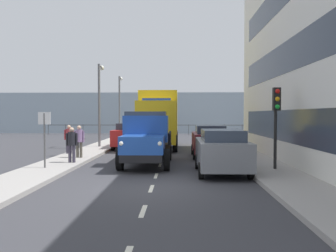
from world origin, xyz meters
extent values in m
plane|color=#38383D|center=(0.00, -9.81, 0.00)|extent=(80.00, 80.00, 0.00)
cube|color=#9E9993|center=(-4.50, -9.81, 0.07)|extent=(2.06, 39.42, 0.15)
cube|color=#9E9993|center=(4.50, -9.81, 0.07)|extent=(2.06, 39.42, 0.15)
cube|color=silver|center=(0.00, 2.75, 0.00)|extent=(0.12, 1.10, 0.01)
cube|color=silver|center=(0.00, 0.17, 0.00)|extent=(0.12, 1.10, 0.01)
cube|color=silver|center=(0.00, -2.13, 0.00)|extent=(0.12, 1.10, 0.01)
cube|color=silver|center=(0.00, -5.02, 0.00)|extent=(0.12, 1.10, 0.01)
cube|color=silver|center=(0.00, -7.59, 0.00)|extent=(0.12, 1.10, 0.01)
cube|color=silver|center=(0.00, -9.93, 0.00)|extent=(0.12, 1.10, 0.01)
cube|color=silver|center=(0.00, -12.81, 0.00)|extent=(0.12, 1.10, 0.01)
cube|color=silver|center=(0.00, -15.50, 0.00)|extent=(0.12, 1.10, 0.01)
cube|color=silver|center=(0.00, -18.12, 0.00)|extent=(0.12, 1.10, 0.01)
cube|color=silver|center=(0.00, -20.95, 0.00)|extent=(0.12, 1.10, 0.01)
cube|color=silver|center=(0.00, -23.81, 0.00)|extent=(0.12, 1.10, 0.01)
cube|color=silver|center=(0.00, -26.05, 0.00)|extent=(0.12, 1.10, 0.01)
cube|color=#2D3847|center=(-5.56, -2.97, 1.80)|extent=(0.08, 19.69, 1.40)
cube|color=#2D3847|center=(-5.56, -2.97, 4.80)|extent=(0.08, 19.69, 1.40)
cube|color=#8C9EAD|center=(0.00, -32.52, 2.50)|extent=(80.00, 0.80, 5.00)
cylinder|color=#4C5156|center=(-14.00, -28.92, 0.60)|extent=(0.08, 0.08, 1.20)
cylinder|color=#4C5156|center=(-12.00, -28.92, 0.60)|extent=(0.08, 0.08, 1.20)
cylinder|color=#4C5156|center=(-10.00, -28.92, 0.60)|extent=(0.08, 0.08, 1.20)
cylinder|color=#4C5156|center=(-8.00, -28.92, 0.60)|extent=(0.08, 0.08, 1.20)
cylinder|color=#4C5156|center=(-6.00, -28.92, 0.60)|extent=(0.08, 0.08, 1.20)
cylinder|color=#4C5156|center=(-4.00, -28.92, 0.60)|extent=(0.08, 0.08, 1.20)
cylinder|color=#4C5156|center=(-2.00, -28.92, 0.60)|extent=(0.08, 0.08, 1.20)
cylinder|color=#4C5156|center=(0.00, -28.92, 0.60)|extent=(0.08, 0.08, 1.20)
cylinder|color=#4C5156|center=(2.00, -28.92, 0.60)|extent=(0.08, 0.08, 1.20)
cylinder|color=#4C5156|center=(4.00, -28.92, 0.60)|extent=(0.08, 0.08, 1.20)
cylinder|color=#4C5156|center=(6.00, -28.92, 0.60)|extent=(0.08, 0.08, 1.20)
cylinder|color=#4C5156|center=(8.00, -28.92, 0.60)|extent=(0.08, 0.08, 1.20)
cylinder|color=#4C5156|center=(10.00, -28.92, 0.60)|extent=(0.08, 0.08, 1.20)
cylinder|color=#4C5156|center=(12.00, -28.92, 0.60)|extent=(0.08, 0.08, 1.20)
cylinder|color=#4C5156|center=(14.00, -28.92, 0.60)|extent=(0.08, 0.08, 1.20)
cube|color=#4C5156|center=(0.00, -28.92, 1.12)|extent=(28.00, 0.08, 0.08)
cube|color=black|center=(0.60, -5.07, 0.60)|extent=(1.64, 5.60, 0.30)
cube|color=#1E479E|center=(0.60, -3.23, 1.10)|extent=(1.72, 1.90, 0.70)
cube|color=silver|center=(0.60, -2.33, 1.07)|extent=(1.16, 0.08, 0.56)
sphere|color=white|center=(-0.13, -2.33, 1.20)|extent=(0.20, 0.20, 0.20)
sphere|color=white|center=(1.34, -2.33, 1.20)|extent=(0.20, 0.20, 0.20)
cube|color=#1E479E|center=(0.60, -4.74, 1.67)|extent=(1.93, 1.34, 1.15)
cube|color=#2D3847|center=(0.60, -4.74, 2.15)|extent=(1.78, 1.23, 0.56)
cube|color=#2D2319|center=(0.60, -6.42, 0.83)|extent=(2.10, 2.80, 0.16)
cube|color=black|center=(-0.41, -6.42, 1.15)|extent=(0.08, 2.80, 0.56)
cube|color=black|center=(1.61, -6.42, 1.15)|extent=(0.08, 2.80, 0.56)
cylinder|color=black|center=(-0.37, -3.39, 0.45)|extent=(0.24, 0.90, 0.90)
cylinder|color=black|center=(1.57, -3.39, 0.45)|extent=(0.24, 0.90, 0.90)
cylinder|color=black|center=(-0.37, -6.61, 0.45)|extent=(0.24, 0.90, 0.90)
cylinder|color=black|center=(1.57, -6.61, 0.45)|extent=(0.24, 0.90, 0.90)
cube|color=gold|center=(0.50, -10.58, 1.82)|extent=(2.40, 2.21, 2.60)
cube|color=#2D3847|center=(0.50, -10.58, 2.39)|extent=(2.20, 2.04, 0.80)
cube|color=#1933B2|center=(0.50, -10.58, 3.22)|extent=(1.75, 0.20, 0.16)
cube|color=gold|center=(0.50, -14.58, 2.37)|extent=(2.50, 5.95, 3.00)
cube|color=black|center=(0.50, -13.64, 0.70)|extent=(2.00, 8.07, 0.36)
cylinder|color=black|center=(-0.65, -10.67, 0.52)|extent=(0.28, 1.04, 1.04)
cylinder|color=black|center=(1.65, -10.67, 0.52)|extent=(0.28, 1.04, 1.04)
cylinder|color=black|center=(-0.65, -14.28, 0.52)|extent=(0.28, 1.04, 1.04)
cylinder|color=black|center=(1.65, -14.28, 0.52)|extent=(0.28, 1.04, 1.04)
cylinder|color=black|center=(-0.65, -16.41, 0.52)|extent=(0.28, 1.04, 1.04)
cylinder|color=black|center=(1.65, -16.41, 0.52)|extent=(0.28, 1.04, 1.04)
cube|color=slate|center=(-2.52, -2.73, 0.80)|extent=(1.85, 3.93, 1.00)
cube|color=#2D3847|center=(-2.52, -2.53, 1.51)|extent=(1.52, 2.16, 0.42)
cylinder|color=black|center=(-1.64, -3.95, 0.30)|extent=(0.18, 0.60, 0.60)
cylinder|color=black|center=(-3.40, -3.95, 0.30)|extent=(0.18, 0.60, 0.60)
cylinder|color=black|center=(-1.64, -1.51, 0.30)|extent=(0.18, 0.60, 0.60)
cylinder|color=black|center=(-3.40, -1.51, 0.30)|extent=(0.18, 0.60, 0.60)
cube|color=maroon|center=(-2.52, -8.08, 0.80)|extent=(1.79, 3.82, 1.00)
cube|color=#2D3847|center=(-2.52, -7.88, 1.51)|extent=(1.47, 2.10, 0.42)
cylinder|color=black|center=(-1.67, -9.26, 0.30)|extent=(0.18, 0.60, 0.60)
cylinder|color=black|center=(-3.37, -9.26, 0.30)|extent=(0.18, 0.60, 0.60)
cylinder|color=black|center=(-1.67, -6.89, 0.30)|extent=(0.18, 0.60, 0.60)
cylinder|color=black|center=(-3.37, -6.89, 0.30)|extent=(0.18, 0.60, 0.60)
cube|color=#B21E1E|center=(2.52, -12.82, 0.80)|extent=(1.74, 4.33, 1.00)
cube|color=#2D3847|center=(2.52, -13.02, 1.51)|extent=(1.43, 2.38, 0.42)
cylinder|color=black|center=(1.69, -11.47, 0.30)|extent=(0.18, 0.60, 0.60)
cylinder|color=black|center=(3.35, -11.47, 0.30)|extent=(0.18, 0.60, 0.60)
cylinder|color=black|center=(1.69, -14.16, 0.30)|extent=(0.18, 0.60, 0.60)
cylinder|color=black|center=(3.35, -14.16, 0.30)|extent=(0.18, 0.60, 0.60)
cylinder|color=#383342|center=(3.85, -4.64, 0.53)|extent=(0.14, 0.14, 0.76)
cylinder|color=#383342|center=(4.03, -4.64, 0.53)|extent=(0.14, 0.14, 0.76)
cylinder|color=black|center=(3.94, -4.64, 1.22)|extent=(0.34, 0.34, 0.60)
cylinder|color=black|center=(3.72, -4.64, 1.19)|extent=(0.09, 0.09, 0.56)
cylinder|color=black|center=(4.16, -4.64, 1.19)|extent=(0.09, 0.09, 0.56)
sphere|color=tan|center=(3.94, -4.64, 1.62)|extent=(0.21, 0.21, 0.21)
cylinder|color=#4C473D|center=(4.03, -6.46, 0.54)|extent=(0.14, 0.14, 0.78)
cylinder|color=#4C473D|center=(4.21, -6.46, 0.54)|extent=(0.14, 0.14, 0.78)
cylinder|color=gray|center=(4.12, -6.46, 1.24)|extent=(0.34, 0.34, 0.62)
cylinder|color=gray|center=(3.90, -6.46, 1.20)|extent=(0.09, 0.09, 0.57)
cylinder|color=gray|center=(4.34, -6.46, 1.20)|extent=(0.09, 0.09, 0.57)
sphere|color=tan|center=(4.12, -6.46, 1.65)|extent=(0.21, 0.21, 0.21)
cylinder|color=#383342|center=(5.11, -8.28, 0.53)|extent=(0.14, 0.14, 0.76)
cylinder|color=#383342|center=(5.29, -8.28, 0.53)|extent=(0.14, 0.14, 0.76)
cylinder|color=maroon|center=(5.20, -8.28, 1.21)|extent=(0.34, 0.34, 0.60)
cylinder|color=maroon|center=(4.98, -8.28, 1.18)|extent=(0.09, 0.09, 0.56)
cylinder|color=maroon|center=(5.42, -8.28, 1.18)|extent=(0.09, 0.09, 0.56)
sphere|color=tan|center=(5.20, -8.28, 1.62)|extent=(0.21, 0.21, 0.21)
cylinder|color=black|center=(-4.67, -3.05, 1.75)|extent=(0.12, 0.12, 3.20)
cube|color=black|center=(-4.67, -2.91, 2.90)|extent=(0.28, 0.24, 0.90)
sphere|color=red|center=(-4.67, -2.79, 3.20)|extent=(0.18, 0.18, 0.18)
sphere|color=orange|center=(-4.67, -2.79, 2.90)|extent=(0.18, 0.18, 0.18)
sphere|color=green|center=(-4.67, -2.79, 2.60)|extent=(0.18, 0.18, 0.18)
cylinder|color=#59595B|center=(4.51, -12.75, 2.93)|extent=(0.16, 0.16, 5.56)
cylinder|color=#59595B|center=(4.51, -13.20, 5.61)|extent=(0.10, 0.90, 0.10)
sphere|color=silver|center=(4.51, -13.65, 5.56)|extent=(0.32, 0.32, 0.32)
cylinder|color=#59595B|center=(4.65, -21.84, 3.01)|extent=(0.16, 0.16, 5.72)
cylinder|color=#59595B|center=(4.65, -22.29, 5.77)|extent=(0.10, 0.90, 0.10)
sphere|color=silver|center=(4.65, -22.74, 5.72)|extent=(0.32, 0.32, 0.32)
cylinder|color=#4C4C4C|center=(4.56, -3.05, 1.25)|extent=(0.07, 0.07, 2.20)
cube|color=silver|center=(4.56, -3.05, 2.15)|extent=(0.50, 0.04, 0.50)
camera|label=1|loc=(-0.84, 11.09, 2.29)|focal=38.02mm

